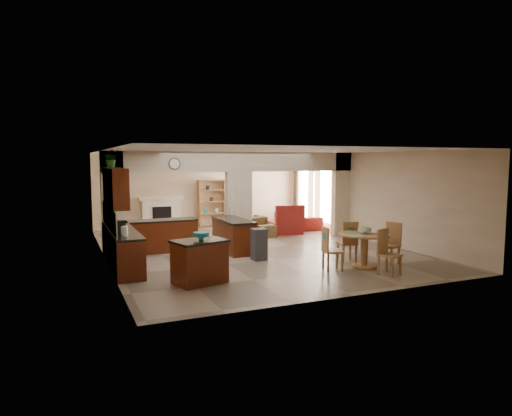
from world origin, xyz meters
name	(u,v)px	position (x,y,z in m)	size (l,w,h in m)	color
floor	(251,249)	(0.00, 0.00, 0.00)	(10.00, 10.00, 0.00)	#86735C
ceiling	(251,151)	(0.00, 0.00, 2.80)	(10.00, 10.00, 0.00)	white
wall_back	(201,190)	(0.00, 5.00, 1.40)	(8.00, 8.00, 0.00)	beige
wall_front	(355,222)	(0.00, -5.00, 1.40)	(8.00, 8.00, 0.00)	beige
wall_left	(105,206)	(-4.00, 0.00, 1.40)	(10.00, 10.00, 0.00)	beige
wall_right	(366,196)	(4.00, 0.00, 1.40)	(10.00, 10.00, 0.00)	beige
partition_left_pier	(113,202)	(-3.70, 1.00, 1.40)	(0.60, 0.25, 2.80)	beige
partition_center_pier	(239,208)	(0.00, 1.00, 1.10)	(0.80, 0.25, 2.20)	beige
partition_right_pier	(341,194)	(3.70, 1.00, 1.40)	(0.60, 0.25, 2.80)	beige
partition_header	(239,162)	(0.00, 1.00, 2.50)	(8.00, 0.25, 0.60)	beige
kitchen_counter	(137,242)	(-3.26, -0.25, 0.46)	(2.52, 3.29, 1.48)	#3B1306
upper_cabinets	(115,187)	(-3.82, -0.80, 1.92)	(0.35, 2.40, 0.90)	#3B1306
peninsula	(233,235)	(-0.60, -0.11, 0.46)	(0.70, 1.85, 0.91)	#3B1306
wall_clock	(175,164)	(-2.00, 0.85, 2.45)	(0.34, 0.34, 0.03)	#4F2E1A
rug	(260,235)	(1.20, 2.10, 0.01)	(1.60, 1.30, 0.01)	#9A4A38
fireplace	(161,213)	(-1.60, 4.83, 0.61)	(1.60, 0.35, 1.20)	#EEE2CF
shelving_unit	(212,203)	(0.35, 4.82, 0.90)	(1.00, 0.32, 1.80)	olive
window_a	(327,197)	(3.97, 2.30, 1.20)	(0.02, 0.90, 1.90)	white
window_b	(304,194)	(3.97, 4.00, 1.20)	(0.02, 0.90, 1.90)	white
glazed_door	(315,199)	(3.97, 3.15, 1.05)	(0.02, 0.70, 2.10)	white
drape_a_left	(335,198)	(3.93, 1.70, 1.20)	(0.10, 0.28, 2.30)	#44201B
drape_a_right	(317,196)	(3.93, 2.90, 1.20)	(0.10, 0.28, 2.30)	#44201B
drape_b_left	(311,195)	(3.93, 3.40, 1.20)	(0.10, 0.28, 2.30)	#44201B
drape_b_right	(296,193)	(3.93, 4.60, 1.20)	(0.10, 0.28, 2.30)	#44201B
ceiling_fan	(258,160)	(1.50, 3.00, 2.56)	(1.00, 1.00, 0.10)	white
kitchen_island	(200,261)	(-2.41, -2.97, 0.46)	(1.21, 1.00, 0.91)	#3B1306
teal_bowl	(201,236)	(-2.36, -2.95, 0.99)	(0.33, 0.33, 0.16)	teal
trash_can	(259,246)	(-0.39, -1.45, 0.37)	(0.35, 0.30, 0.75)	#313133
dining_table	(364,246)	(1.57, -3.20, 0.53)	(1.20, 1.20, 0.82)	olive
fruit_bowl	(365,230)	(1.58, -3.18, 0.90)	(0.31, 0.31, 0.17)	#7FAE25
sofa	(297,218)	(3.30, 3.30, 0.35)	(0.94, 2.39, 0.70)	maroon
chaise	(286,228)	(2.17, 2.06, 0.20)	(1.02, 0.83, 0.41)	maroon
armchair	(253,226)	(0.97, 2.17, 0.34)	(0.72, 0.74, 0.67)	maroon
ottoman	(267,231)	(1.26, 1.69, 0.20)	(0.55, 0.55, 0.40)	maroon
plant	(111,159)	(-3.82, -0.15, 2.59)	(0.39, 0.34, 0.43)	#1D4813
chair_north	(348,240)	(1.60, -2.50, 0.55)	(0.48, 0.48, 1.02)	olive
chair_east	(391,242)	(2.43, -3.11, 0.55)	(0.53, 0.53, 1.02)	olive
chair_south	(387,250)	(1.63, -3.93, 0.55)	(0.54, 0.54, 1.02)	olive
chair_west	(329,247)	(0.65, -3.11, 0.55)	(0.50, 0.50, 1.02)	olive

